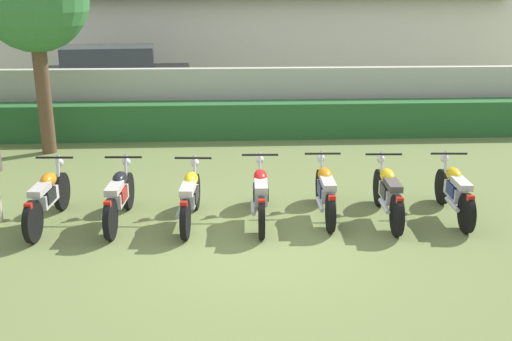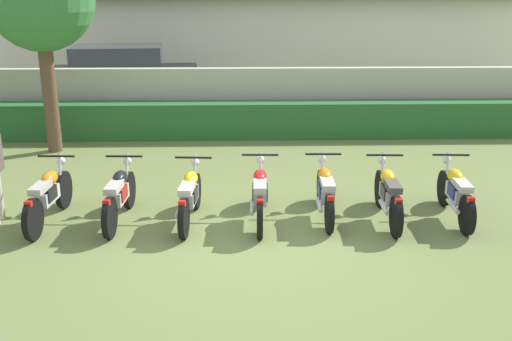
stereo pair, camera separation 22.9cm
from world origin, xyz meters
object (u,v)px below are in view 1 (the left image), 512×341
at_px(parked_car, 115,78).
at_px(motorcycle_in_row_5, 388,192).
at_px(motorcycle_in_row_3, 260,194).
at_px(motorcycle_in_row_2, 190,196).
at_px(motorcycle_in_row_6, 455,191).
at_px(motorcycle_in_row_0, 47,197).
at_px(motorcycle_in_row_1, 119,196).
at_px(motorcycle_in_row_4, 325,191).

xyz_separation_m(parked_car, motorcycle_in_row_5, (5.97, -9.73, -0.48)).
bearing_deg(parked_car, motorcycle_in_row_3, -73.70).
bearing_deg(motorcycle_in_row_2, motorcycle_in_row_6, -85.32).
height_order(motorcycle_in_row_0, motorcycle_in_row_6, motorcycle_in_row_0).
distance_m(motorcycle_in_row_1, motorcycle_in_row_2, 1.12).
distance_m(motorcycle_in_row_1, motorcycle_in_row_4, 3.29).
distance_m(motorcycle_in_row_3, motorcycle_in_row_4, 1.07).
distance_m(parked_car, motorcycle_in_row_4, 10.78).
relative_size(motorcycle_in_row_3, motorcycle_in_row_4, 1.06).
distance_m(parked_car, motorcycle_in_row_5, 11.42).
bearing_deg(motorcycle_in_row_2, motorcycle_in_row_3, -84.02).
bearing_deg(motorcycle_in_row_2, parked_car, 20.57).
bearing_deg(motorcycle_in_row_2, motorcycle_in_row_1, 91.50).
bearing_deg(motorcycle_in_row_2, motorcycle_in_row_4, -81.34).
xyz_separation_m(parked_car, motorcycle_in_row_1, (1.69, -9.65, -0.48)).
xyz_separation_m(motorcycle_in_row_3, motorcycle_in_row_5, (2.04, -0.05, -0.00)).
bearing_deg(motorcycle_in_row_5, motorcycle_in_row_3, 91.53).
relative_size(parked_car, motorcycle_in_row_2, 2.51).
relative_size(motorcycle_in_row_1, motorcycle_in_row_5, 0.99).
distance_m(motorcycle_in_row_0, motorcycle_in_row_1, 1.11).
relative_size(motorcycle_in_row_0, motorcycle_in_row_2, 1.07).
bearing_deg(motorcycle_in_row_3, motorcycle_in_row_5, -89.18).
distance_m(motorcycle_in_row_1, motorcycle_in_row_5, 4.28).
height_order(motorcycle_in_row_1, motorcycle_in_row_4, motorcycle_in_row_1).
height_order(motorcycle_in_row_4, motorcycle_in_row_6, motorcycle_in_row_6).
bearing_deg(motorcycle_in_row_0, motorcycle_in_row_6, -87.21).
xyz_separation_m(parked_car, motorcycle_in_row_3, (3.92, -9.68, -0.48)).
relative_size(motorcycle_in_row_1, motorcycle_in_row_6, 1.02).
bearing_deg(motorcycle_in_row_6, motorcycle_in_row_0, 93.42).
xyz_separation_m(motorcycle_in_row_3, motorcycle_in_row_4, (1.06, 0.13, -0.01)).
distance_m(motorcycle_in_row_0, motorcycle_in_row_4, 4.40).
bearing_deg(motorcycle_in_row_4, motorcycle_in_row_2, 96.16).
relative_size(parked_car, motorcycle_in_row_6, 2.49).
bearing_deg(motorcycle_in_row_4, motorcycle_in_row_0, 93.40).
distance_m(parked_car, motorcycle_in_row_1, 9.81).
bearing_deg(parked_car, motorcycle_in_row_5, -64.24).
height_order(motorcycle_in_row_5, motorcycle_in_row_6, motorcycle_in_row_5).
xyz_separation_m(motorcycle_in_row_2, motorcycle_in_row_6, (4.25, 0.02, 0.00)).
bearing_deg(motorcycle_in_row_6, motorcycle_in_row_5, 95.61).
relative_size(motorcycle_in_row_4, motorcycle_in_row_6, 1.00).
xyz_separation_m(motorcycle_in_row_0, motorcycle_in_row_4, (4.40, 0.11, -0.01)).
distance_m(motorcycle_in_row_4, motorcycle_in_row_6, 2.09).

